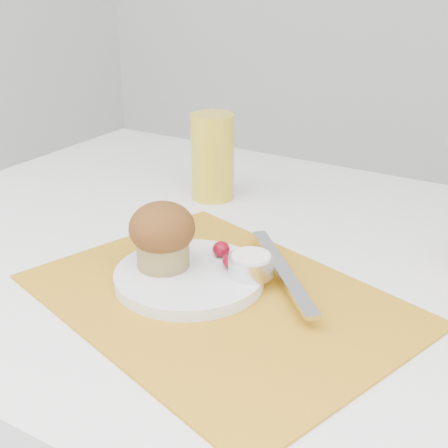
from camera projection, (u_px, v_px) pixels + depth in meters
The scene contains 9 objects.
placemat at pixel (218, 299), 0.72m from camera, with size 0.42×0.31×0.00m, color #C4851B.
plate at pixel (189, 276), 0.75m from camera, with size 0.18×0.18×0.01m, color white.
ramekin at pixel (251, 266), 0.73m from camera, with size 0.05×0.05×0.02m, color silver.
cream at pixel (251, 257), 0.73m from camera, with size 0.05×0.05×0.01m, color white.
raspberry_near at pixel (221, 249), 0.78m from camera, with size 0.02×0.02×0.02m, color #55020D.
raspberry_far at pixel (231, 261), 0.75m from camera, with size 0.02×0.02×0.02m, color #59020F.
butter_knife at pixel (283, 270), 0.74m from camera, with size 0.22×0.02×0.01m, color silver.
juice_glass at pixel (213, 157), 0.99m from camera, with size 0.07×0.07×0.14m, color gold.
muffin at pixel (162, 234), 0.74m from camera, with size 0.08×0.08×0.08m.
Camera 1 is at (0.32, -0.61, 1.12)m, focal length 50.00 mm.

